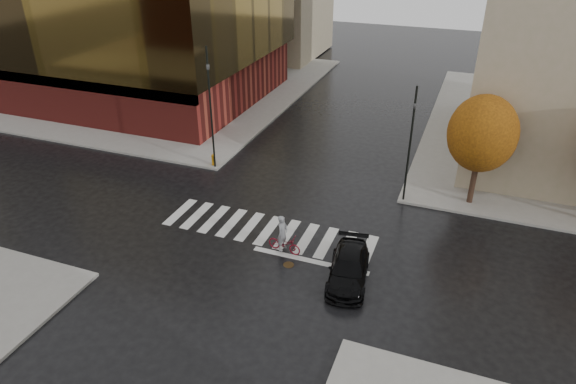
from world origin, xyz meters
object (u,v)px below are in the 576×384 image
at_px(traffic_light_ne, 411,138).
at_px(fire_hydrant, 213,159).
at_px(cyclist, 284,240).
at_px(traffic_light_nw, 210,100).
at_px(sedan, 349,268).

height_order(traffic_light_ne, fire_hydrant, traffic_light_ne).
xyz_separation_m(cyclist, fire_hydrant, (-7.99, 7.50, -0.12)).
distance_m(cyclist, traffic_light_nw, 11.44).
distance_m(sedan, traffic_light_nw, 14.75).
bearing_deg(fire_hydrant, cyclist, -43.18).
bearing_deg(sedan, traffic_light_ne, 73.33).
xyz_separation_m(traffic_light_nw, fire_hydrant, (-0.20, 0.20, -4.22)).
xyz_separation_m(sedan, traffic_light_ne, (1.16, 8.34, 3.42)).
distance_m(traffic_light_ne, fire_hydrant, 13.26).
bearing_deg(traffic_light_ne, cyclist, 56.99).
distance_m(cyclist, traffic_light_ne, 9.36).
xyz_separation_m(sedan, fire_hydrant, (-11.64, 8.54, -0.05)).
height_order(sedan, fire_hydrant, sedan).
relative_size(cyclist, traffic_light_ne, 0.30).
bearing_deg(cyclist, traffic_light_nw, 54.88).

